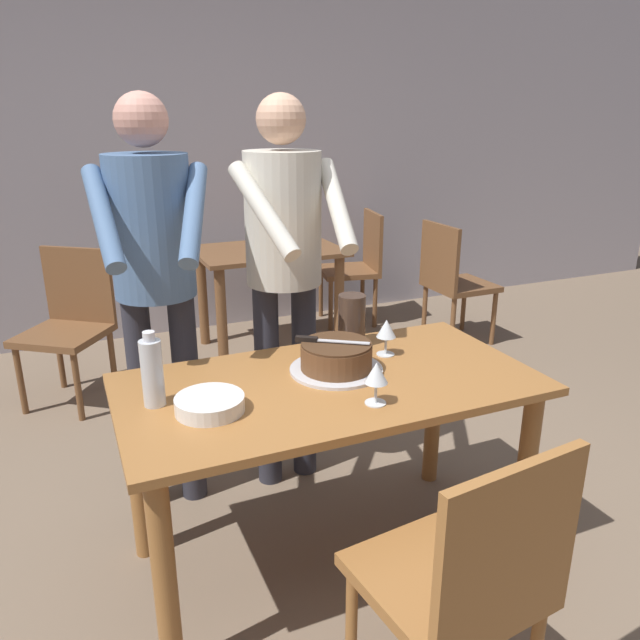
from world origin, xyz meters
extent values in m
plane|color=#7A6651|center=(0.00, 0.00, 0.00)|extent=(14.00, 14.00, 0.00)
cube|color=#ADA8B2|center=(0.00, 2.92, 1.35)|extent=(10.00, 0.12, 2.70)
cube|color=#9E6633|center=(0.00, 0.00, 0.73)|extent=(1.46, 0.76, 0.03)
cylinder|color=#9E6633|center=(-0.66, -0.30, 0.36)|extent=(0.07, 0.07, 0.72)
cylinder|color=#9E6633|center=(0.66, -0.30, 0.36)|extent=(0.07, 0.07, 0.72)
cylinder|color=#9E6633|center=(-0.66, 0.30, 0.36)|extent=(0.07, 0.07, 0.72)
cylinder|color=#9E6633|center=(0.66, 0.30, 0.36)|extent=(0.07, 0.07, 0.72)
cylinder|color=silver|center=(0.06, 0.07, 0.76)|extent=(0.34, 0.34, 0.01)
cylinder|color=brown|center=(0.06, 0.07, 0.81)|extent=(0.26, 0.26, 0.09)
cylinder|color=#432A18|center=(0.06, 0.07, 0.86)|extent=(0.25, 0.25, 0.01)
cube|color=silver|center=(0.07, 0.06, 0.87)|extent=(0.18, 0.13, 0.00)
cube|color=black|center=(-0.04, 0.13, 0.87)|extent=(0.08, 0.06, 0.02)
cylinder|color=white|center=(-0.44, -0.06, 0.76)|extent=(0.22, 0.22, 0.01)
cylinder|color=white|center=(-0.44, -0.06, 0.77)|extent=(0.22, 0.22, 0.01)
cylinder|color=white|center=(-0.44, -0.06, 0.78)|extent=(0.22, 0.22, 0.01)
cylinder|color=white|center=(-0.44, -0.06, 0.79)|extent=(0.22, 0.22, 0.01)
cylinder|color=white|center=(-0.44, -0.06, 0.80)|extent=(0.22, 0.22, 0.01)
cylinder|color=silver|center=(0.30, 0.14, 0.75)|extent=(0.07, 0.07, 0.00)
cylinder|color=silver|center=(0.30, 0.14, 0.79)|extent=(0.01, 0.01, 0.07)
cone|color=silver|center=(0.30, 0.14, 0.86)|extent=(0.08, 0.08, 0.07)
cylinder|color=silver|center=(0.06, -0.22, 0.75)|extent=(0.07, 0.07, 0.00)
cylinder|color=silver|center=(0.06, -0.22, 0.79)|extent=(0.01, 0.01, 0.07)
cone|color=silver|center=(0.06, -0.22, 0.86)|extent=(0.08, 0.08, 0.07)
cylinder|color=silver|center=(-0.59, 0.05, 0.86)|extent=(0.07, 0.07, 0.22)
cylinder|color=silver|center=(-0.59, 0.05, 0.98)|extent=(0.04, 0.04, 0.03)
cylinder|color=black|center=(0.22, 0.28, 0.77)|extent=(0.10, 0.10, 0.03)
cylinder|color=#3F2D23|center=(0.22, 0.28, 0.87)|extent=(0.11, 0.11, 0.18)
cylinder|color=#2D2D38|center=(0.14, 0.60, 0.47)|extent=(0.11, 0.11, 0.95)
cylinder|color=#2D2D38|center=(-0.04, 0.59, 0.47)|extent=(0.11, 0.11, 0.95)
cylinder|color=beige|center=(0.05, 0.60, 1.23)|extent=(0.32, 0.32, 0.55)
sphere|color=tan|center=(0.05, 0.60, 1.62)|extent=(0.20, 0.20, 0.20)
cylinder|color=beige|center=(0.22, 0.42, 1.30)|extent=(0.13, 0.42, 0.34)
cylinder|color=beige|center=(-0.09, 0.41, 1.30)|extent=(0.18, 0.42, 0.34)
cylinder|color=#2D2D38|center=(-0.39, 0.62, 0.47)|extent=(0.11, 0.11, 0.95)
cylinder|color=#2D2D38|center=(-0.57, 0.64, 0.47)|extent=(0.11, 0.11, 0.95)
cylinder|color=#4C6B93|center=(-0.48, 0.63, 1.23)|extent=(0.32, 0.32, 0.55)
sphere|color=tan|center=(-0.48, 0.63, 1.62)|extent=(0.20, 0.20, 0.20)
cylinder|color=#4C6B93|center=(-0.35, 0.43, 1.30)|extent=(0.21, 0.41, 0.34)
cylinder|color=#4C6B93|center=(-0.66, 0.47, 1.30)|extent=(0.10, 0.42, 0.34)
cube|color=#9E6633|center=(0.04, -0.68, 0.43)|extent=(0.49, 0.49, 0.04)
cylinder|color=#9E6633|center=(-0.16, -0.52, 0.21)|extent=(0.04, 0.04, 0.41)
cylinder|color=#9E6633|center=(0.20, -0.48, 0.21)|extent=(0.04, 0.04, 0.41)
cube|color=#9E6633|center=(0.07, -0.88, 0.68)|extent=(0.44, 0.08, 0.45)
cube|color=brown|center=(0.52, 2.22, 0.72)|extent=(1.00, 0.70, 0.03)
cylinder|color=brown|center=(0.09, 1.94, 0.35)|extent=(0.07, 0.07, 0.71)
cylinder|color=brown|center=(0.94, 1.94, 0.35)|extent=(0.07, 0.07, 0.71)
cylinder|color=brown|center=(0.09, 2.49, 0.35)|extent=(0.07, 0.07, 0.71)
cylinder|color=brown|center=(0.94, 2.49, 0.35)|extent=(0.07, 0.07, 0.71)
cube|color=brown|center=(-0.87, 1.82, 0.43)|extent=(0.61, 0.61, 0.04)
cylinder|color=brown|center=(-0.83, 1.57, 0.21)|extent=(0.04, 0.04, 0.41)
cylinder|color=brown|center=(-1.12, 1.78, 0.21)|extent=(0.04, 0.04, 0.41)
cylinder|color=brown|center=(-0.61, 1.86, 0.21)|extent=(0.04, 0.04, 0.41)
cylinder|color=brown|center=(-0.91, 2.08, 0.21)|extent=(0.04, 0.04, 0.41)
cube|color=brown|center=(-0.75, 1.99, 0.68)|extent=(0.37, 0.28, 0.45)
cube|color=brown|center=(1.29, 2.52, 0.43)|extent=(0.52, 0.52, 0.04)
cylinder|color=brown|center=(1.08, 2.38, 0.21)|extent=(0.04, 0.04, 0.41)
cylinder|color=brown|center=(1.15, 2.74, 0.21)|extent=(0.04, 0.04, 0.41)
cylinder|color=brown|center=(1.43, 2.31, 0.21)|extent=(0.04, 0.04, 0.41)
cylinder|color=brown|center=(1.50, 2.67, 0.21)|extent=(0.04, 0.04, 0.41)
cube|color=brown|center=(1.49, 2.48, 0.68)|extent=(0.11, 0.44, 0.45)
cube|color=brown|center=(1.87, 1.80, 0.43)|extent=(0.44, 0.44, 0.04)
cylinder|color=brown|center=(2.05, 1.98, 0.21)|extent=(0.04, 0.04, 0.41)
cylinder|color=brown|center=(2.05, 1.62, 0.21)|extent=(0.04, 0.04, 0.41)
cylinder|color=brown|center=(1.69, 1.98, 0.21)|extent=(0.04, 0.04, 0.41)
cylinder|color=brown|center=(1.69, 1.61, 0.21)|extent=(0.04, 0.04, 0.41)
cube|color=brown|center=(1.67, 1.80, 0.68)|extent=(0.03, 0.44, 0.45)
camera|label=1|loc=(-0.81, -1.78, 1.64)|focal=34.17mm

